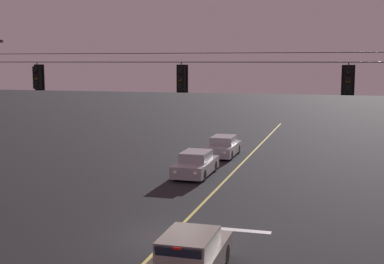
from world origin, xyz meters
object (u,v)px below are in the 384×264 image
traffic_light_left_inner (181,79)px  car_oncoming_trailing (223,147)px  traffic_light_centre (348,80)px  car_oncoming_lead (196,164)px  car_waiting_near_lane (189,257)px  traffic_light_leftmost (37,77)px

traffic_light_left_inner → car_oncoming_trailing: size_ratio=0.28×
traffic_light_centre → car_oncoming_lead: size_ratio=0.28×
traffic_light_centre → traffic_light_left_inner: bearing=180.0°
car_oncoming_lead → traffic_light_left_inner: bearing=-78.6°
car_waiting_near_lane → car_oncoming_lead: same height
car_oncoming_trailing → traffic_light_left_inner: bearing=-84.2°
traffic_light_left_inner → car_oncoming_lead: bearing=101.4°
traffic_light_leftmost → traffic_light_centre: size_ratio=1.00×
traffic_light_left_inner → car_oncoming_lead: size_ratio=0.28×
traffic_light_left_inner → car_oncoming_trailing: 16.25m
car_waiting_near_lane → traffic_light_centre: bearing=50.7°
traffic_light_leftmost → traffic_light_centre: bearing=0.0°
traffic_light_leftmost → traffic_light_left_inner: (6.46, 0.00, 0.00)m
car_oncoming_lead → traffic_light_leftmost: bearing=-118.4°
traffic_light_centre → car_waiting_near_lane: (-4.49, -5.48, -5.19)m
traffic_light_left_inner → car_waiting_near_lane: size_ratio=0.28×
traffic_light_leftmost → car_oncoming_lead: bearing=61.6°
traffic_light_left_inner → car_oncoming_lead: traffic_light_left_inner is taller
traffic_light_leftmost → traffic_light_centre: 12.84m
traffic_light_left_inner → car_oncoming_lead: 10.29m
car_waiting_near_lane → car_oncoming_lead: bearing=104.4°
traffic_light_leftmost → car_oncoming_trailing: 16.90m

